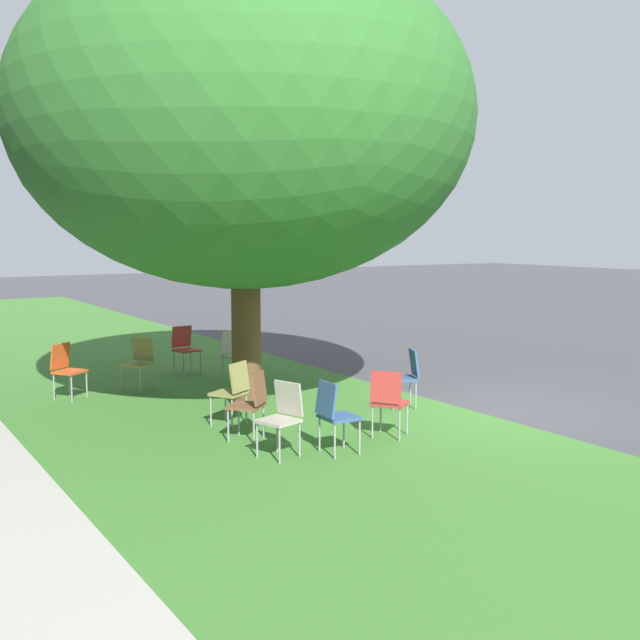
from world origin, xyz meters
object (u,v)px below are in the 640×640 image
Objects in this scene: chair_2 at (251,400)px; chair_9 at (407,373)px; chair_3 at (139,359)px; chair_8 at (282,413)px; chair_4 at (233,388)px; street_tree at (244,120)px; chair_7 at (388,398)px; chair_6 at (185,346)px; chair_5 at (234,351)px; chair_1 at (66,366)px; chair_0 at (334,411)px.

chair_2 is 2.86m from chair_9.
chair_3 is 4.60m from chair_8.
street_tree is at bearing -35.98° from chair_4.
chair_2 is 1.74m from chair_7.
chair_6 is at bearing 21.40° from chair_9.
chair_3 and chair_9 have the same top height.
chair_8 is (0.01, 1.54, 0.00)m from chair_7.
chair_9 is (1.24, -2.85, 0.00)m from chair_8.
chair_4 and chair_7 have the same top height.
chair_5 is 1.21m from chair_6.
chair_8 is (-4.57, -1.33, 0.00)m from chair_1.
chair_4 and chair_8 have the same top height.
chair_0 is at bearing 167.99° from chair_5.
chair_6 is (1.12, 0.47, 0.00)m from chair_5.
chair_3 and chair_4 have the same top height.
chair_5 is at bearing -20.64° from street_tree.
chair_7 is (-1.64, -1.39, 0.00)m from chair_4.
chair_1 and chair_8 have the same top height.
chair_1 is 1.00× the size of chair_7.
chair_9 is at bearing -128.51° from chair_1.
chair_4 is 1.00× the size of chair_5.
chair_5 is 1.00× the size of chair_8.
chair_6 and chair_7 have the same top height.
chair_8 is at bearing 113.59° from chair_9.
chair_1 is 1.00× the size of chair_9.
street_tree is at bearing 159.36° from chair_5.
chair_0 is 1.00× the size of chair_8.
chair_5 is (-0.02, -2.91, 0.00)m from chair_1.
chair_7 is at bearing -147.84° from chair_1.
street_tree is at bearing -5.65° from chair_0.
chair_0 is at bearing 123.13° from chair_9.
chair_8 is 3.11m from chair_9.
chair_6 is at bearing -5.35° from chair_0.
chair_4 is 2.72m from chair_9.
chair_3 is (3.78, 0.15, 0.00)m from chair_2.
chair_6 is 1.00× the size of chair_7.
chair_5 is at bearing -0.43° from chair_7.
chair_5 is at bearing -91.77° from chair_3.
chair_1 and chair_4 have the same top height.
chair_5 is 4.81m from chair_8.
chair_9 is at bearing -98.22° from chair_4.
chair_0 and chair_6 have the same top height.
chair_7 is (-4.58, -2.88, 0.00)m from chair_1.
street_tree is 7.64× the size of chair_7.
chair_4 is at bearing 144.02° from street_tree.
chair_4 is 1.00× the size of chair_9.
chair_4 is (1.88, 0.41, 0.00)m from chair_0.
chair_2 is 1.00× the size of chair_5.
chair_7 is (-4.55, 0.03, 0.00)m from chair_5.
chair_0 is 1.93m from chair_4.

